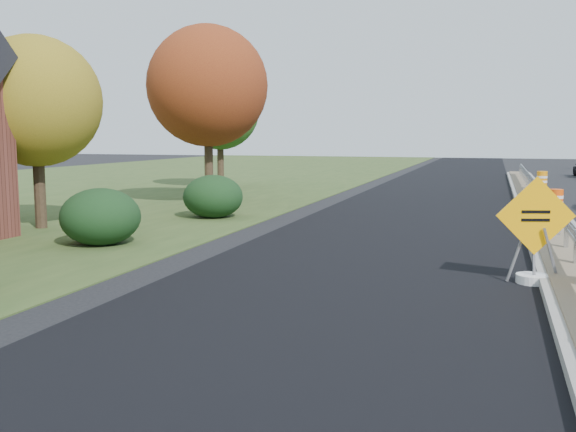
% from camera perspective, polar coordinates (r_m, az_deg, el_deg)
% --- Properties ---
extents(ground, '(140.00, 140.00, 0.00)m').
position_cam_1_polar(ground, '(14.76, 24.16, -4.70)').
color(ground, black).
rests_on(ground, ground).
extents(milled_overlay, '(7.20, 120.00, 0.01)m').
position_cam_1_polar(milled_overlay, '(24.69, 11.43, 0.37)').
color(milled_overlay, black).
rests_on(milled_overlay, ground).
extents(median, '(1.60, 55.00, 0.23)m').
position_cam_1_polar(median, '(22.61, 22.00, -0.36)').
color(median, gray).
rests_on(median, ground).
extents(guardrail, '(0.10, 46.15, 0.72)m').
position_cam_1_polar(guardrail, '(23.54, 21.90, 1.43)').
color(guardrail, silver).
rests_on(guardrail, median).
extents(hedge_mid, '(2.09, 2.09, 1.52)m').
position_cam_1_polar(hedge_mid, '(17.53, -16.33, -0.05)').
color(hedge_mid, black).
rests_on(hedge_mid, ground).
extents(hedge_north, '(2.09, 2.09, 1.52)m').
position_cam_1_polar(hedge_north, '(22.50, -6.68, 1.74)').
color(hedge_north, black).
rests_on(hedge_north, ground).
extents(tree_near_yellow, '(3.96, 3.96, 5.88)m').
position_cam_1_polar(tree_near_yellow, '(21.12, -21.53, 9.43)').
color(tree_near_yellow, '#473523').
rests_on(tree_near_yellow, ground).
extents(tree_near_red, '(4.95, 4.95, 7.35)m').
position_cam_1_polar(tree_near_red, '(26.94, -7.16, 11.37)').
color(tree_near_red, '#473523').
rests_on(tree_near_red, ground).
extents(tree_near_back, '(4.29, 4.29, 6.37)m').
position_cam_1_polar(tree_near_back, '(35.42, -6.08, 9.32)').
color(tree_near_back, '#473523').
rests_on(tree_near_back, ground).
extents(caution_sign, '(1.48, 0.64, 2.10)m').
position_cam_1_polar(caution_sign, '(13.37, 21.00, -3.40)').
color(caution_sign, white).
rests_on(caution_sign, ground).
extents(barrel_median_mid, '(0.56, 0.56, 0.82)m').
position_cam_1_polar(barrel_median_mid, '(23.71, 22.72, 1.18)').
color(barrel_median_mid, black).
rests_on(barrel_median_mid, median).
extents(barrel_median_far, '(0.61, 0.61, 0.90)m').
position_cam_1_polar(barrel_median_far, '(33.83, 21.63, 2.94)').
color(barrel_median_far, black).
rests_on(barrel_median_far, median).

